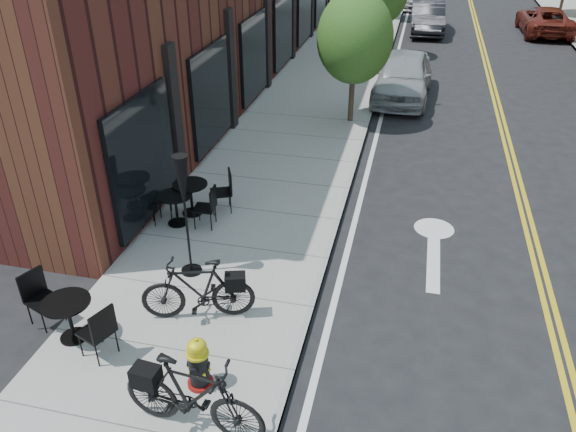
% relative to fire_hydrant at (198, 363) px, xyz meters
% --- Properties ---
extents(ground, '(120.00, 120.00, 0.00)m').
position_rel_fire_hydrant_xyz_m(ground, '(1.28, 2.08, -0.53)').
color(ground, black).
rests_on(ground, ground).
extents(sidewalk_near, '(4.00, 70.00, 0.12)m').
position_rel_fire_hydrant_xyz_m(sidewalk_near, '(-0.72, 12.08, -0.47)').
color(sidewalk_near, '#9E9B93').
rests_on(sidewalk_near, ground).
extents(tree_near_a, '(2.20, 2.20, 3.81)m').
position_rel_fire_hydrant_xyz_m(tree_near_a, '(0.68, 11.08, 2.07)').
color(tree_near_a, '#382B1E').
rests_on(tree_near_a, sidewalk_near).
extents(fire_hydrant, '(0.41, 0.41, 0.87)m').
position_rel_fire_hydrant_xyz_m(fire_hydrant, '(0.00, 0.00, 0.00)').
color(fire_hydrant, maroon).
rests_on(fire_hydrant, sidewalk_near).
extents(bicycle_left, '(1.94, 1.04, 1.12)m').
position_rel_fire_hydrant_xyz_m(bicycle_left, '(-0.54, 1.40, 0.15)').
color(bicycle_left, black).
rests_on(bicycle_left, sidewalk_near).
extents(bicycle_right, '(2.04, 0.74, 1.20)m').
position_rel_fire_hydrant_xyz_m(bicycle_right, '(0.22, -0.74, 0.19)').
color(bicycle_right, black).
rests_on(bicycle_right, sidewalk_near).
extents(bistro_set_a, '(1.78, 1.04, 0.94)m').
position_rel_fire_hydrant_xyz_m(bistro_set_a, '(-2.32, 0.46, 0.06)').
color(bistro_set_a, black).
rests_on(bistro_set_a, sidewalk_near).
extents(bistro_set_b, '(1.68, 0.78, 0.90)m').
position_rel_fire_hydrant_xyz_m(bistro_set_b, '(-2.09, 4.13, 0.04)').
color(bistro_set_b, black).
rests_on(bistro_set_b, sidewalk_near).
extents(bistro_set_c, '(1.77, 1.12, 0.94)m').
position_rel_fire_hydrant_xyz_m(bistro_set_c, '(-1.94, 4.62, 0.07)').
color(bistro_set_c, black).
rests_on(bistro_set_c, sidewalk_near).
extents(patio_umbrella, '(0.38, 0.38, 2.37)m').
position_rel_fire_hydrant_xyz_m(patio_umbrella, '(-1.15, 2.57, 1.29)').
color(patio_umbrella, black).
rests_on(patio_umbrella, sidewalk_near).
extents(parked_car_a, '(2.00, 4.61, 1.55)m').
position_rel_fire_hydrant_xyz_m(parked_car_a, '(2.08, 13.95, 0.24)').
color(parked_car_a, '#A1A3A9').
rests_on(parked_car_a, ground).
extents(parked_car_b, '(1.75, 4.54, 1.48)m').
position_rel_fire_hydrant_xyz_m(parked_car_b, '(2.69, 24.40, 0.21)').
color(parked_car_b, black).
rests_on(parked_car_b, ground).
extents(parked_car_far, '(2.31, 4.78, 1.31)m').
position_rel_fire_hydrant_xyz_m(parked_car_far, '(8.31, 25.37, 0.13)').
color(parked_car_far, maroon).
rests_on(parked_car_far, ground).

